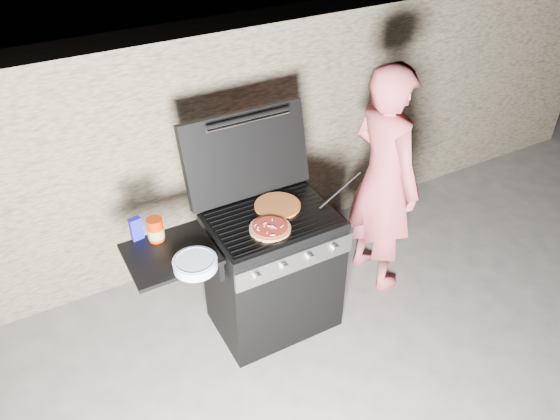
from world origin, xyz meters
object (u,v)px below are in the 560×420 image
person (384,180)px  sauce_jar (155,229)px  pizza_topped (270,228)px  gas_grill (240,284)px

person → sauce_jar: bearing=84.9°
pizza_topped → sauce_jar: sauce_jar is taller
pizza_topped → person: size_ratio=0.15×
sauce_jar → pizza_topped: bearing=-22.0°
sauce_jar → person: (1.61, -0.08, -0.11)m
sauce_jar → person: bearing=-2.9°
pizza_topped → sauce_jar: size_ratio=1.71×
sauce_jar → person: size_ratio=0.09×
gas_grill → pizza_topped: size_ratio=5.32×
gas_grill → sauce_jar: sauce_jar is taller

